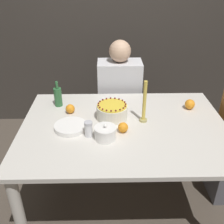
{
  "coord_description": "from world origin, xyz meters",
  "views": [
    {
      "loc": [
        -0.12,
        -1.54,
        1.73
      ],
      "look_at": [
        -0.08,
        0.1,
        0.8
      ],
      "focal_mm": 42.0,
      "sensor_mm": 36.0,
      "label": 1
    }
  ],
  "objects_px": {
    "sugar_bowl": "(105,133)",
    "candle": "(144,105)",
    "bottle": "(58,97)",
    "person_man_blue_shirt": "(119,108)",
    "sugar_shaker": "(89,129)",
    "cake": "(112,112)"
  },
  "relations": [
    {
      "from": "sugar_bowl",
      "to": "candle",
      "type": "height_order",
      "value": "candle"
    },
    {
      "from": "bottle",
      "to": "person_man_blue_shirt",
      "type": "height_order",
      "value": "person_man_blue_shirt"
    },
    {
      "from": "sugar_bowl",
      "to": "sugar_shaker",
      "type": "xyz_separation_m",
      "value": [
        -0.11,
        0.03,
        0.01
      ]
    },
    {
      "from": "candle",
      "to": "person_man_blue_shirt",
      "type": "distance_m",
      "value": 0.77
    },
    {
      "from": "bottle",
      "to": "person_man_blue_shirt",
      "type": "bearing_deg",
      "value": 38.97
    },
    {
      "from": "sugar_bowl",
      "to": "bottle",
      "type": "xyz_separation_m",
      "value": [
        -0.37,
        0.46,
        0.04
      ]
    },
    {
      "from": "person_man_blue_shirt",
      "to": "candle",
      "type": "bearing_deg",
      "value": 101.76
    },
    {
      "from": "sugar_bowl",
      "to": "candle",
      "type": "bearing_deg",
      "value": 37.8
    },
    {
      "from": "cake",
      "to": "sugar_shaker",
      "type": "relative_size",
      "value": 2.09
    },
    {
      "from": "sugar_bowl",
      "to": "person_man_blue_shirt",
      "type": "height_order",
      "value": "person_man_blue_shirt"
    },
    {
      "from": "bottle",
      "to": "person_man_blue_shirt",
      "type": "relative_size",
      "value": 0.18
    },
    {
      "from": "cake",
      "to": "person_man_blue_shirt",
      "type": "height_order",
      "value": "person_man_blue_shirt"
    },
    {
      "from": "cake",
      "to": "bottle",
      "type": "relative_size",
      "value": 1.08
    },
    {
      "from": "sugar_bowl",
      "to": "cake",
      "type": "bearing_deg",
      "value": 79.5
    },
    {
      "from": "sugar_bowl",
      "to": "candle",
      "type": "relative_size",
      "value": 0.46
    },
    {
      "from": "candle",
      "to": "person_man_blue_shirt",
      "type": "relative_size",
      "value": 0.26
    },
    {
      "from": "sugar_shaker",
      "to": "bottle",
      "type": "relative_size",
      "value": 0.52
    },
    {
      "from": "cake",
      "to": "sugar_bowl",
      "type": "distance_m",
      "value": 0.26
    },
    {
      "from": "candle",
      "to": "bottle",
      "type": "relative_size",
      "value": 1.51
    },
    {
      "from": "cake",
      "to": "candle",
      "type": "distance_m",
      "value": 0.24
    },
    {
      "from": "cake",
      "to": "sugar_bowl",
      "type": "relative_size",
      "value": 1.57
    },
    {
      "from": "cake",
      "to": "person_man_blue_shirt",
      "type": "relative_size",
      "value": 0.19
    }
  ]
}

